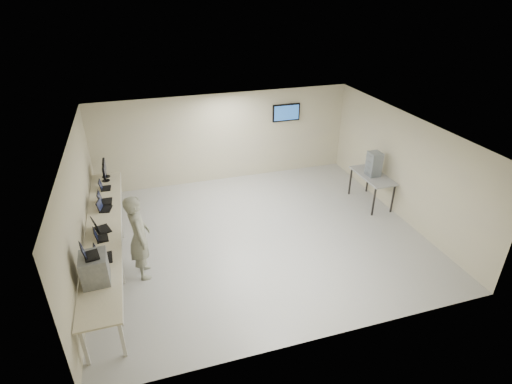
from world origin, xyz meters
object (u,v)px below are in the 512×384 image
object	(u,v)px
equipment_box	(95,269)
soldier	(139,237)
workbench	(104,231)
side_table	(373,177)

from	to	relation	value
equipment_box	soldier	world-z (taller)	soldier
workbench	side_table	world-z (taller)	workbench
equipment_box	workbench	bearing A→B (deg)	85.72
workbench	soldier	world-z (taller)	soldier
soldier	equipment_box	bearing A→B (deg)	140.61
workbench	soldier	size ratio (longest dim) A/B	3.08
workbench	equipment_box	distance (m)	1.83
equipment_box	soldier	xyz separation A→B (m)	(0.80, 1.11, -0.20)
equipment_box	soldier	distance (m)	1.38
workbench	side_table	distance (m)	7.22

